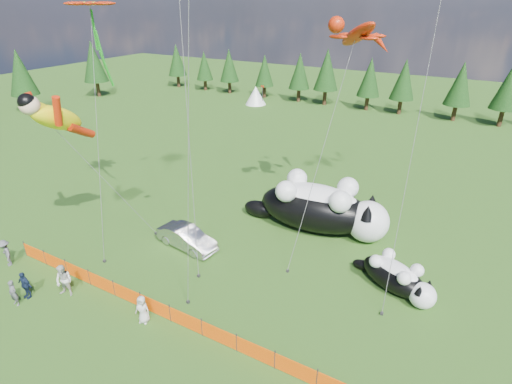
% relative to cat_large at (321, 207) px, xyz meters
% --- Properties ---
extents(ground, '(160.00, 160.00, 0.00)m').
position_rel_cat_large_xyz_m(ground, '(-4.41, -9.34, -1.84)').
color(ground, '#113309').
rests_on(ground, ground).
extents(safety_fence, '(22.06, 0.06, 1.10)m').
position_rel_cat_large_xyz_m(safety_fence, '(-4.41, -12.34, -1.33)').
color(safety_fence, '#262626').
rests_on(safety_fence, ground).
extents(tree_line, '(90.00, 4.00, 8.00)m').
position_rel_cat_large_xyz_m(tree_line, '(-4.41, 35.66, 2.16)').
color(tree_line, black).
rests_on(tree_line, ground).
extents(festival_tents, '(50.00, 3.20, 2.80)m').
position_rel_cat_large_xyz_m(festival_tents, '(6.59, 30.66, -0.44)').
color(festival_tents, white).
rests_on(festival_tents, ground).
extents(cat_large, '(10.71, 4.43, 3.87)m').
position_rel_cat_large_xyz_m(cat_large, '(0.00, 0.00, 0.00)').
color(cat_large, black).
rests_on(cat_large, ground).
extents(cat_small, '(5.08, 3.41, 1.95)m').
position_rel_cat_large_xyz_m(cat_small, '(6.18, -4.17, -0.91)').
color(cat_small, black).
rests_on(cat_small, ground).
extents(car, '(4.54, 2.07, 1.44)m').
position_rel_cat_large_xyz_m(car, '(-6.91, -6.46, -1.12)').
color(car, '#AEADB2').
rests_on(car, ground).
extents(spectator_a, '(0.58, 0.39, 1.55)m').
position_rel_cat_large_xyz_m(spectator_a, '(-11.59, -15.47, -1.06)').
color(spectator_a, '#525357').
rests_on(spectator_a, ground).
extents(spectator_b, '(1.07, 0.79, 1.97)m').
position_rel_cat_large_xyz_m(spectator_b, '(-9.84, -13.60, -0.85)').
color(spectator_b, beige).
rests_on(spectator_b, ground).
extents(spectator_c, '(1.02, 0.58, 1.67)m').
position_rel_cat_large_xyz_m(spectator_c, '(-11.61, -14.78, -1.00)').
color(spectator_c, '#16223D').
rests_on(spectator_c, ground).
extents(spectator_d, '(1.28, 0.94, 1.79)m').
position_rel_cat_large_xyz_m(spectator_d, '(-15.43, -13.51, -0.94)').
color(spectator_d, '#525357').
rests_on(spectator_d, ground).
extents(spectator_e, '(0.88, 0.67, 1.62)m').
position_rel_cat_large_xyz_m(spectator_e, '(-4.60, -13.04, -1.03)').
color(spectator_e, beige).
rests_on(spectator_e, ground).
extents(superhero_kite, '(5.30, 6.15, 11.35)m').
position_rel_cat_large_xyz_m(superhero_kite, '(-12.80, -9.89, 7.04)').
color(superhero_kite, '#FFEE0D').
rests_on(superhero_kite, ground).
extents(gecko_kite, '(6.35, 11.18, 15.21)m').
position_rel_cat_large_xyz_m(gecko_kite, '(0.75, 2.00, 11.21)').
color(gecko_kite, red).
rests_on(gecko_kite, ground).
extents(flower_kite, '(4.13, 5.96, 15.34)m').
position_rel_cat_large_xyz_m(flower_kite, '(-12.68, -6.35, 12.76)').
color(flower_kite, red).
rests_on(flower_kite, ground).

